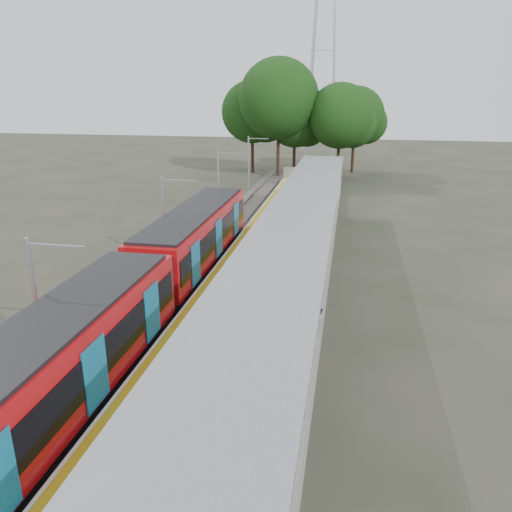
{
  "coord_description": "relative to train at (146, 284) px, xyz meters",
  "views": [
    {
      "loc": [
        3.71,
        -6.64,
        9.94
      ],
      "look_at": [
        -0.44,
        15.62,
        2.3
      ],
      "focal_mm": 35.0,
      "sensor_mm": 36.0,
      "label": 1
    }
  ],
  "objects": [
    {
      "name": "pylon",
      "position": [
        3.5,
        61.13,
        16.95
      ],
      "size": [
        8.0,
        4.0,
        38.0
      ],
      "primitive_type": null,
      "color": "#9EA0A5",
      "rests_on": "ground"
    },
    {
      "name": "info_pillar_far",
      "position": [
        5.35,
        6.91,
        -0.26
      ],
      "size": [
        0.41,
        0.41,
        1.83
      ],
      "rotation": [
        0.0,
        0.0,
        -0.15
      ],
      "color": "beige",
      "rests_on": "platform"
    },
    {
      "name": "trackbed",
      "position": [
        -0.0,
        8.13,
        -1.93
      ],
      "size": [
        3.0,
        70.0,
        0.24
      ],
      "primitive_type": "cube",
      "color": "#59544C",
      "rests_on": "ground"
    },
    {
      "name": "bench_far",
      "position": [
        6.69,
        20.29,
        -0.5
      ],
      "size": [
        0.98,
        1.61,
        1.06
      ],
      "rotation": [
        0.0,
        0.0,
        0.35
      ],
      "color": "#0E1947",
      "rests_on": "platform"
    },
    {
      "name": "canopy",
      "position": [
        6.11,
        4.31,
        2.15
      ],
      "size": [
        3.27,
        38.0,
        3.66
      ],
      "color": "#9EA0A5",
      "rests_on": "platform"
    },
    {
      "name": "end_fence",
      "position": [
        4.5,
        33.08,
        -0.45
      ],
      "size": [
        6.0,
        0.1,
        1.2
      ],
      "primitive_type": "cube",
      "color": "#9EA0A5",
      "rests_on": "platform"
    },
    {
      "name": "catenary_masts",
      "position": [
        -1.72,
        7.13,
        0.86
      ],
      "size": [
        2.08,
        48.16,
        5.4
      ],
      "color": "#9EA0A5",
      "rests_on": "ground"
    },
    {
      "name": "bench_mid",
      "position": [
        7.12,
        -0.43,
        -0.57
      ],
      "size": [
        0.61,
        1.38,
        0.91
      ],
      "rotation": [
        0.0,
        0.0,
        -0.16
      ],
      "color": "#0E1947",
      "rests_on": "platform"
    },
    {
      "name": "litter_bin",
      "position": [
        6.07,
        -3.71,
        -0.58
      ],
      "size": [
        0.61,
        0.61,
        0.95
      ],
      "primitive_type": "cylinder",
      "rotation": [
        0.0,
        0.0,
        -0.41
      ],
      "color": "#9EA0A5",
      "rests_on": "platform"
    },
    {
      "name": "tree_cluster",
      "position": [
        2.12,
        40.85,
        5.54
      ],
      "size": [
        19.23,
        13.36,
        13.3
      ],
      "color": "#382316",
      "rests_on": "ground"
    },
    {
      "name": "platform",
      "position": [
        4.5,
        8.13,
        -1.55
      ],
      "size": [
        6.0,
        50.0,
        1.0
      ],
      "primitive_type": "cube",
      "color": "gray",
      "rests_on": "ground"
    },
    {
      "name": "tactile_strip",
      "position": [
        1.95,
        8.13,
        -1.04
      ],
      "size": [
        0.6,
        50.0,
        0.02
      ],
      "primitive_type": "cube",
      "color": "gold",
      "rests_on": "platform"
    },
    {
      "name": "train",
      "position": [
        0.0,
        0.0,
        0.0
      ],
      "size": [
        2.74,
        27.6,
        3.62
      ],
      "color": "black",
      "rests_on": "ground"
    }
  ]
}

